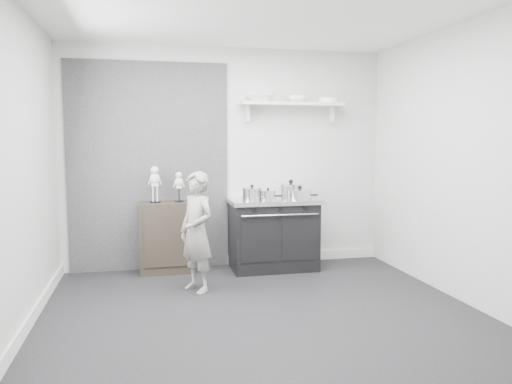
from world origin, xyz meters
TOP-DOWN VIEW (x-y plane):
  - ground at (0.00, 0.00)m, footprint 4.00×4.00m
  - room_shell at (-0.09, 0.15)m, footprint 4.02×3.62m
  - wall_shelf at (0.80, 1.68)m, footprint 1.30×0.26m
  - stove at (0.51, 1.48)m, footprint 1.08×0.67m
  - side_cabinet at (-0.76, 1.61)m, footprint 0.65×0.38m
  - child at (-0.49, 0.76)m, footprint 0.50×0.55m
  - pot_front_left at (0.23, 1.40)m, footprint 0.32×0.23m
  - pot_back_right at (0.77, 1.60)m, footprint 0.40×0.31m
  - pot_front_right at (0.79, 1.29)m, footprint 0.37×0.28m
  - pot_front_center at (0.40, 1.30)m, footprint 0.27×0.18m
  - skeleton_full at (-0.89, 1.61)m, footprint 0.14×0.09m
  - skeleton_torso at (-0.61, 1.61)m, footprint 0.11×0.07m
  - bowl_large at (0.39, 1.67)m, footprint 0.33×0.33m
  - bowl_small at (0.87, 1.67)m, footprint 0.25×0.25m
  - plate_stack at (1.28, 1.67)m, footprint 0.25×0.25m

SIDE VIEW (x-z plane):
  - ground at x=0.00m, z-range 0.00..0.00m
  - side_cabinet at x=-0.76m, z-range 0.00..0.84m
  - stove at x=0.51m, z-range 0.00..0.87m
  - child at x=-0.49m, z-range 0.00..1.25m
  - pot_front_center at x=0.40m, z-range 0.85..1.00m
  - pot_front_right at x=0.79m, z-range 0.84..1.01m
  - pot_front_left at x=0.23m, z-range 0.85..1.03m
  - pot_back_right at x=0.77m, z-range 0.84..1.06m
  - skeleton_torso at x=-0.61m, z-range 0.84..1.25m
  - skeleton_full at x=-0.89m, z-range 0.84..1.34m
  - room_shell at x=-0.09m, z-range 0.28..2.99m
  - wall_shelf at x=0.80m, z-range 1.89..2.13m
  - plate_stack at x=1.28m, z-range 2.04..2.10m
  - bowl_small at x=0.87m, z-range 2.04..2.12m
  - bowl_large at x=0.39m, z-range 2.04..2.12m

